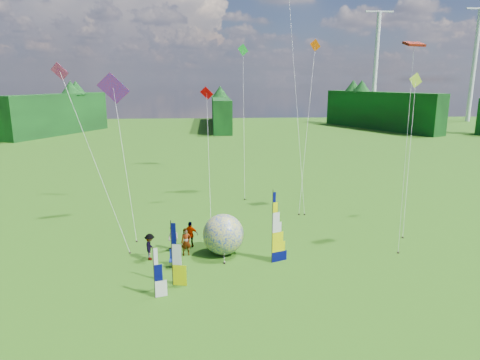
{
  "coord_description": "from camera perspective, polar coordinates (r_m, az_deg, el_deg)",
  "views": [
    {
      "loc": [
        -2.82,
        -21.59,
        11.55
      ],
      "look_at": [
        -1.0,
        4.0,
        5.5
      ],
      "focal_mm": 32.0,
      "sensor_mm": 36.0,
      "label": 1
    }
  ],
  "objects": [
    {
      "name": "kite_rainbow_delta",
      "position": [
        35.12,
        -15.31,
        4.58
      ],
      "size": [
        8.36,
        13.7,
        13.06
      ],
      "primitive_type": null,
      "rotation": [
        0.0,
        0.0,
        0.08
      ],
      "color": "red",
      "rests_on": "ground"
    },
    {
      "name": "kite_whale",
      "position": [
        42.61,
        7.38,
        13.87
      ],
      "size": [
        9.79,
        16.35,
        24.15
      ],
      "primitive_type": null,
      "rotation": [
        0.0,
        0.0,
        -0.42
      ],
      "color": "black",
      "rests_on": "ground"
    },
    {
      "name": "turbine_right",
      "position": [
        132.57,
        17.63,
        14.16
      ],
      "size": [
        8.0,
        1.2,
        30.0
      ],
      "primitive_type": null,
      "color": "silver",
      "rests_on": "ground"
    },
    {
      "name": "small_kite_green",
      "position": [
        45.43,
        0.52,
        8.71
      ],
      "size": [
        7.27,
        11.77,
        15.88
      ],
      "primitive_type": null,
      "rotation": [
        0.0,
        0.0,
        0.42
      ],
      "color": "green",
      "rests_on": "ground"
    },
    {
      "name": "camp_chair",
      "position": [
        27.61,
        -8.79,
        -10.36
      ],
      "size": [
        0.67,
        0.67,
        1.11
      ],
      "primitive_type": null,
      "rotation": [
        0.0,
        0.0,
        -0.04
      ],
      "color": "#09165A",
      "rests_on": "ground"
    },
    {
      "name": "spectator_b",
      "position": [
        30.09,
        -8.9,
        -7.72
      ],
      "size": [
        0.9,
        0.83,
        1.71
      ],
      "primitive_type": "imported",
      "rotation": [
        0.0,
        0.0,
        -0.67
      ],
      "color": "#66594C",
      "rests_on": "ground"
    },
    {
      "name": "side_banner_left",
      "position": [
        24.88,
        -9.08,
        -9.77
      ],
      "size": [
        1.04,
        0.33,
        3.77
      ],
      "primitive_type": null,
      "rotation": [
        0.0,
        0.0,
        -0.22
      ],
      "color": "#E2E300",
      "rests_on": "ground"
    },
    {
      "name": "turbine_left",
      "position": [
        137.51,
        28.72,
        13.13
      ],
      "size": [
        8.0,
        1.2,
        30.0
      ],
      "primitive_type": null,
      "color": "silver",
      "rests_on": "ground"
    },
    {
      "name": "ground",
      "position": [
        24.65,
        3.08,
        -14.69
      ],
      "size": [
        220.0,
        220.0,
        0.0
      ],
      "primitive_type": "plane",
      "color": "#367E14",
      "rests_on": "ground"
    },
    {
      "name": "spectator_a",
      "position": [
        29.14,
        -7.21,
        -8.2
      ],
      "size": [
        0.76,
        0.58,
        1.88
      ],
      "primitive_type": "imported",
      "rotation": [
        0.0,
        0.0,
        0.21
      ],
      "color": "#66594C",
      "rests_on": "ground"
    },
    {
      "name": "spectator_d",
      "position": [
        30.46,
        -6.62,
        -7.22
      ],
      "size": [
        1.15,
        0.61,
        1.86
      ],
      "primitive_type": "imported",
      "rotation": [
        0.0,
        0.0,
        2.99
      ],
      "color": "#66594C",
      "rests_on": "ground"
    },
    {
      "name": "small_kite_red",
      "position": [
        37.9,
        -4.22,
        4.3
      ],
      "size": [
        3.17,
        11.62,
        11.32
      ],
      "primitive_type": null,
      "rotation": [
        0.0,
        0.0,
        -0.07
      ],
      "color": "#DF0003",
      "rests_on": "ground"
    },
    {
      "name": "feather_banner_main",
      "position": [
        27.33,
        4.34,
        -6.43
      ],
      "size": [
        1.23,
        0.56,
        4.72
      ],
      "primitive_type": null,
      "rotation": [
        0.0,
        0.0,
        0.38
      ],
      "color": "#050851",
      "rests_on": "ground"
    },
    {
      "name": "small_kite_yellow",
      "position": [
        37.1,
        21.76,
        4.19
      ],
      "size": [
        8.25,
        11.18,
        12.6
      ],
      "primitive_type": null,
      "rotation": [
        0.0,
        0.0,
        0.25
      ],
      "color": "#E8FA3D",
      "rests_on": "ground"
    },
    {
      "name": "spectator_c",
      "position": [
        28.87,
        -11.92,
        -8.71
      ],
      "size": [
        0.46,
        1.16,
        1.77
      ],
      "primitive_type": "imported",
      "rotation": [
        0.0,
        0.0,
        1.6
      ],
      "color": "#66594C",
      "rests_on": "ground"
    },
    {
      "name": "small_kite_orange",
      "position": [
        40.51,
        9.02,
        7.95
      ],
      "size": [
        7.75,
        11.1,
        15.81
      ],
      "primitive_type": null,
      "rotation": [
        0.0,
        0.0,
        0.32
      ],
      "color": "#E04B00",
      "rests_on": "ground"
    },
    {
      "name": "kite_parafoil",
      "position": [
        32.39,
        21.43,
        5.82
      ],
      "size": [
        7.01,
        9.46,
        15.72
      ],
      "primitive_type": null,
      "rotation": [
        0.0,
        0.0,
        0.17
      ],
      "color": "red",
      "rests_on": "ground"
    },
    {
      "name": "small_kite_pink",
      "position": [
        32.42,
        -19.08,
        3.83
      ],
      "size": [
        9.05,
        9.81,
        13.29
      ],
      "primitive_type": null,
      "rotation": [
        0.0,
        0.0,
        -0.13
      ],
      "color": "#CF2E73",
      "rests_on": "ground"
    },
    {
      "name": "bol_inflatable",
      "position": [
        29.01,
        -2.24,
        -7.26
      ],
      "size": [
        3.16,
        3.16,
        2.77
      ],
      "primitive_type": "sphere",
      "rotation": [
        0.0,
        0.0,
        0.16
      ],
      "color": "#1030A3",
      "rests_on": "ground"
    },
    {
      "name": "side_banner_far",
      "position": [
        23.85,
        -11.39,
        -12.12
      ],
      "size": [
        0.86,
        0.33,
        2.86
      ],
      "primitive_type": null,
      "rotation": [
        0.0,
        0.0,
        0.27
      ],
      "color": "white",
      "rests_on": "ground"
    },
    {
      "name": "treeline_ring",
      "position": [
        23.05,
        3.2,
        -5.88
      ],
      "size": [
        210.0,
        210.0,
        8.0
      ],
      "primitive_type": null,
      "color": "#115916",
      "rests_on": "ground"
    }
  ]
}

